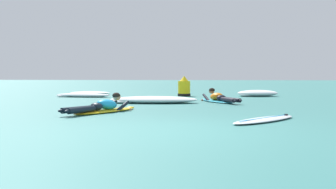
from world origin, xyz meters
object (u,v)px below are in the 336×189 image
Objects in this scene: surfer_near at (103,107)px; drifting_surfboard at (265,119)px; channel_marker_buoy at (184,88)px; surfer_far at (219,98)px.

drifting_surfboard is at bearing -19.27° from surfer_near.
channel_marker_buoy is at bearing 79.05° from surfer_near.
surfer_near reaches higher than drifting_surfboard.
channel_marker_buoy reaches higher than drifting_surfboard.
surfer_near is at bearing -126.61° from surfer_far.
surfer_far is at bearing 53.39° from surfer_near.
surfer_far is at bearing -68.42° from channel_marker_buoy.
surfer_near is 5.06m from surfer_far.
drifting_surfboard is (0.87, -5.42, -0.10)m from surfer_far.
surfer_near is 1.28× the size of drifting_surfboard.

